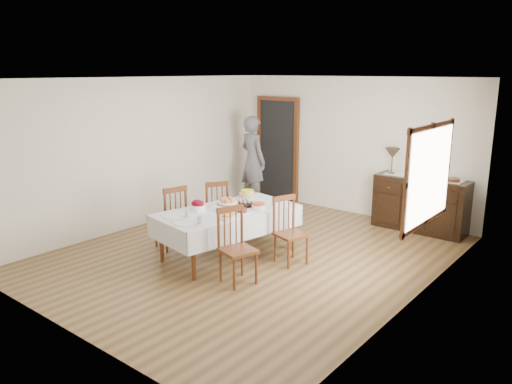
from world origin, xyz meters
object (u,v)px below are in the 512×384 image
Objects in this scene: person at (253,158)px; table_lamp at (393,154)px; chair_right_near at (236,245)px; chair_right_far at (289,230)px; dining_table at (227,215)px; chair_left_far at (215,208)px; chair_left_near at (172,217)px; sideboard at (420,204)px.

table_lamp is at bearing -156.94° from person.
chair_right_far is at bearing 8.41° from chair_right_near.
dining_table is 2.34× the size of chair_left_far.
chair_left_far is at bearing -129.32° from table_lamp.
chair_right_near is 2.17× the size of table_lamp.
chair_right_far is at bearing 122.65° from chair_left_near.
dining_table is 3.27m from table_lamp.
chair_left_far reaches higher than sideboard.
chair_right_far is (0.86, 0.36, -0.14)m from dining_table.
chair_right_far is (0.15, 0.99, -0.01)m from chair_right_near.
chair_left_near is 1.05× the size of chair_left_far.
chair_left_near is 0.65× the size of sideboard.
chair_right_far is at bearing 33.73° from dining_table.
chair_left_near is 3.96m from table_lamp.
chair_left_near reaches higher than dining_table.
chair_left_near is at bearing 129.00° from chair_right_far.
chair_left_near reaches higher than chair_left_far.
chair_left_far reaches higher than dining_table.
dining_table is 2.25× the size of chair_right_near.
sideboard is 0.99m from table_lamp.
person reaches higher than chair_right_near.
person is (-0.79, 1.96, 0.49)m from chair_left_far.
person is 4.24× the size of table_lamp.
chair_right_far is (1.75, 0.66, -0.02)m from chair_left_near.
person reaches higher than chair_right_far.
table_lamp reaches higher than chair_right_near.
person is (-1.55, 2.50, 0.35)m from dining_table.
chair_left_near is 1.64m from chair_right_near.
chair_right_far reaches higher than dining_table.
dining_table is at bearing 135.38° from person.
chair_left_near is 0.52× the size of person.
sideboard is at bearing -158.01° from person.
sideboard is at bearing 70.33° from dining_table.
chair_left_near reaches higher than chair_right_near.
chair_right_far is (1.62, -0.19, 0.00)m from chair_left_far.
dining_table is 3.48m from sideboard.
sideboard is at bearing 2.96° from table_lamp.
sideboard is at bearing 167.08° from chair_left_far.
dining_table is at bearing 120.46° from chair_left_near.
chair_left_near is at bearing -122.84° from table_lamp.
sideboard is (1.05, 3.62, -0.04)m from chair_right_near.
person is at bearing -154.75° from chair_left_near.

